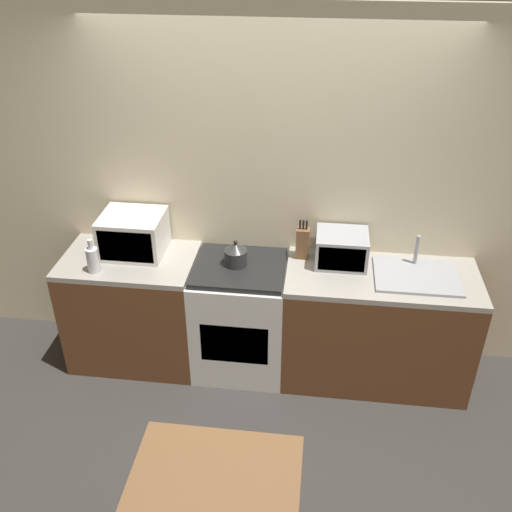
{
  "coord_description": "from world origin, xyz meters",
  "views": [
    {
      "loc": [
        0.35,
        -2.53,
        3.07
      ],
      "look_at": [
        -0.06,
        0.73,
        1.05
      ],
      "focal_mm": 40.0,
      "sensor_mm": 36.0,
      "label": 1
    }
  ],
  "objects_px": {
    "kettle": "(236,254)",
    "dining_table": "(212,507)",
    "stove_range": "(240,317)",
    "toaster_oven": "(342,249)",
    "bottle": "(93,259)",
    "microwave": "(133,234)"
  },
  "relations": [
    {
      "from": "stove_range",
      "to": "bottle",
      "type": "xyz_separation_m",
      "value": [
        -0.99,
        -0.19,
        0.55
      ]
    },
    {
      "from": "stove_range",
      "to": "toaster_oven",
      "type": "height_order",
      "value": "toaster_oven"
    },
    {
      "from": "microwave",
      "to": "toaster_oven",
      "type": "xyz_separation_m",
      "value": [
        1.5,
        0.04,
        -0.04
      ]
    },
    {
      "from": "kettle",
      "to": "dining_table",
      "type": "relative_size",
      "value": 0.24
    },
    {
      "from": "stove_range",
      "to": "microwave",
      "type": "distance_m",
      "value": 1.0
    },
    {
      "from": "toaster_oven",
      "to": "stove_range",
      "type": "bearing_deg",
      "value": -169.35
    },
    {
      "from": "stove_range",
      "to": "bottle",
      "type": "distance_m",
      "value": 1.15
    },
    {
      "from": "dining_table",
      "to": "kettle",
      "type": "bearing_deg",
      "value": 94.9
    },
    {
      "from": "stove_range",
      "to": "microwave",
      "type": "bearing_deg",
      "value": 173.09
    },
    {
      "from": "stove_range",
      "to": "kettle",
      "type": "xyz_separation_m",
      "value": [
        -0.03,
        0.02,
        0.54
      ]
    },
    {
      "from": "kettle",
      "to": "toaster_oven",
      "type": "height_order",
      "value": "toaster_oven"
    },
    {
      "from": "microwave",
      "to": "dining_table",
      "type": "distance_m",
      "value": 2.07
    },
    {
      "from": "bottle",
      "to": "toaster_oven",
      "type": "xyz_separation_m",
      "value": [
        1.7,
        0.33,
        0.02
      ]
    },
    {
      "from": "kettle",
      "to": "toaster_oven",
      "type": "distance_m",
      "value": 0.75
    },
    {
      "from": "microwave",
      "to": "dining_table",
      "type": "bearing_deg",
      "value": -63.43
    },
    {
      "from": "stove_range",
      "to": "kettle",
      "type": "height_order",
      "value": "kettle"
    },
    {
      "from": "stove_range",
      "to": "bottle",
      "type": "relative_size",
      "value": 3.58
    },
    {
      "from": "microwave",
      "to": "toaster_oven",
      "type": "relative_size",
      "value": 1.22
    },
    {
      "from": "microwave",
      "to": "bottle",
      "type": "height_order",
      "value": "microwave"
    },
    {
      "from": "stove_range",
      "to": "dining_table",
      "type": "relative_size",
      "value": 1.1
    },
    {
      "from": "kettle",
      "to": "bottle",
      "type": "relative_size",
      "value": 0.77
    },
    {
      "from": "bottle",
      "to": "microwave",
      "type": "bearing_deg",
      "value": 54.99
    }
  ]
}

